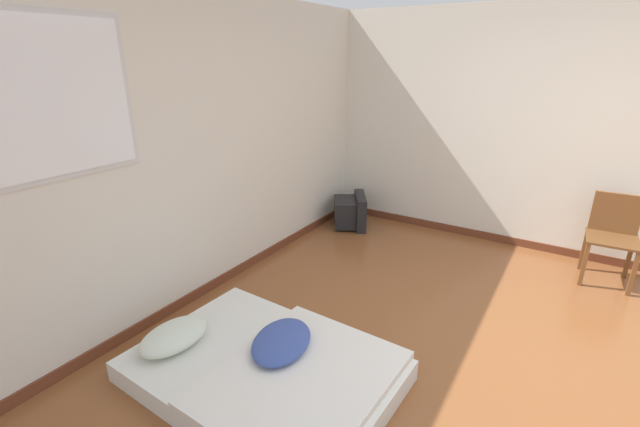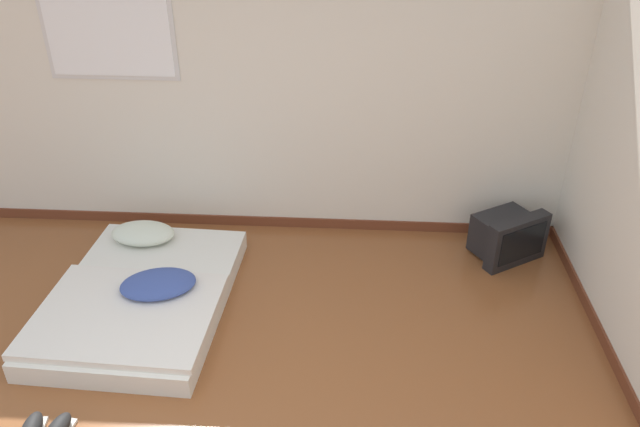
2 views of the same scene
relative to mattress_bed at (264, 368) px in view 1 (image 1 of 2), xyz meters
The scene contains 6 objects.
ground_plane 1.77m from the mattress_bed, 60.17° to the right, with size 20.00×20.00×0.00m, color brown.
wall_back 1.91m from the mattress_bed, 55.03° to the left, with size 7.22×0.08×2.60m.
wall_right 3.84m from the mattress_bed, 24.82° to the right, with size 0.08×7.87×2.60m.
mattress_bed is the anchor object (origin of this frame).
crt_tv 2.93m from the mattress_bed, 16.72° to the left, with size 0.64×0.60×0.41m.
wooden_chair 3.52m from the mattress_bed, 33.40° to the right, with size 0.45×0.45×0.84m.
Camera 1 is at (-2.65, -0.01, 2.07)m, focal length 24.00 mm.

